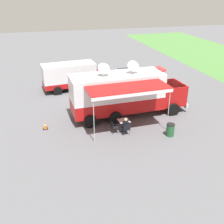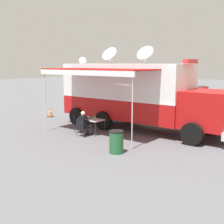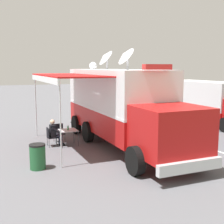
{
  "view_description": "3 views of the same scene",
  "coord_description": "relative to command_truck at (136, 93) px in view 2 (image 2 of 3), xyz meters",
  "views": [
    {
      "loc": [
        18.57,
        -5.52,
        9.38
      ],
      "look_at": [
        1.71,
        -0.88,
        1.22
      ],
      "focal_mm": 42.28,
      "sensor_mm": 36.0,
      "label": 1
    },
    {
      "loc": [
        12.78,
        9.89,
        3.55
      ],
      "look_at": [
        2.1,
        0.81,
        1.2
      ],
      "focal_mm": 47.15,
      "sensor_mm": 36.0,
      "label": 2
    },
    {
      "loc": [
        5.25,
        13.33,
        3.62
      ],
      "look_at": [
        0.42,
        0.59,
        1.57
      ],
      "focal_mm": 48.23,
      "sensor_mm": 36.0,
      "label": 3
    }
  ],
  "objects": [
    {
      "name": "ground_plane",
      "position": [
        -0.0,
        -0.75,
        -1.95
      ],
      "size": [
        100.0,
        100.0,
        0.0
      ],
      "primitive_type": "plane",
      "color": "#5B5B60"
    },
    {
      "name": "support_truck",
      "position": [
        -7.32,
        -3.13,
        -0.56
      ],
      "size": [
        2.87,
        6.97,
        2.7
      ],
      "color": "white",
      "rests_on": "ground"
    },
    {
      "name": "water_bottle",
      "position": [
        2.32,
        -0.86,
        -1.11
      ],
      "size": [
        0.07,
        0.07,
        0.22
      ],
      "color": "#3F9959",
      "rests_on": "folding_table"
    },
    {
      "name": "seated_responder",
      "position": [
        2.92,
        -1.0,
        -1.3
      ],
      "size": [
        0.67,
        0.57,
        1.25
      ],
      "color": "black",
      "rests_on": "ground"
    },
    {
      "name": "traffic_cone",
      "position": [
        0.72,
        -6.48,
        -1.67
      ],
      "size": [
        0.36,
        0.36,
        0.58
      ],
      "color": "black",
      "rests_on": "ground"
    },
    {
      "name": "command_truck",
      "position": [
        0.0,
        0.0,
        0.0
      ],
      "size": [
        5.16,
        9.58,
        4.53
      ],
      "color": "#B71414",
      "rests_on": "ground"
    },
    {
      "name": "lot_stripe",
      "position": [
        -3.51,
        1.45,
        -1.94
      ],
      "size": [
        0.31,
        4.8,
        0.01
      ],
      "primitive_type": "cube",
      "rotation": [
        0.0,
        0.0,
        0.04
      ],
      "color": "silver",
      "rests_on": "ground"
    },
    {
      "name": "folding_chair_beside_table",
      "position": [
        2.59,
        -1.76,
        -1.43
      ],
      "size": [
        0.5,
        0.5,
        0.87
      ],
      "color": "black",
      "rests_on": "ground"
    },
    {
      "name": "trash_bin",
      "position": [
        4.06,
        1.95,
        -1.49
      ],
      "size": [
        0.57,
        0.57,
        0.91
      ],
      "color": "#235B33",
      "rests_on": "ground"
    },
    {
      "name": "folding_table",
      "position": [
        2.31,
        -0.91,
        -1.27
      ],
      "size": [
        0.83,
        0.83,
        0.73
      ],
      "color": "silver",
      "rests_on": "ground"
    },
    {
      "name": "folding_chair_at_table",
      "position": [
        3.11,
        -1.0,
        -1.43
      ],
      "size": [
        0.5,
        0.5,
        0.87
      ],
      "color": "black",
      "rests_on": "ground"
    }
  ]
}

